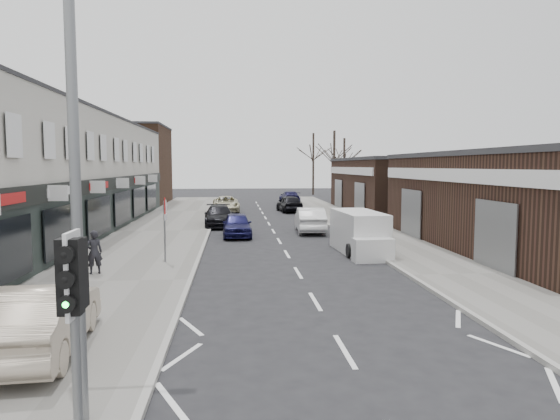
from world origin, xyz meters
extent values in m
plane|color=black|center=(0.00, 0.00, 0.00)|extent=(160.00, 160.00, 0.00)
cube|color=slate|center=(-6.75, 22.00, 0.06)|extent=(5.50, 64.00, 0.12)
cube|color=slate|center=(5.75, 22.00, 0.06)|extent=(3.50, 64.00, 0.12)
cube|color=#BBB7AB|center=(-13.50, 19.50, 3.55)|extent=(8.00, 41.00, 7.10)
cube|color=#432B1D|center=(-13.50, 45.00, 4.00)|extent=(8.00, 10.00, 8.00)
cube|color=#342117|center=(12.50, 14.00, 2.25)|extent=(10.00, 18.00, 4.50)
cube|color=#342117|center=(12.50, 34.00, 2.25)|extent=(10.00, 16.00, 4.50)
cylinder|color=slate|center=(-4.40, -2.00, 1.62)|extent=(0.12, 0.12, 3.00)
cube|color=silver|center=(-4.40, -2.00, 2.67)|extent=(0.05, 0.55, 1.10)
cube|color=black|center=(-4.40, -2.12, 2.67)|extent=(0.28, 0.22, 0.95)
sphere|color=#0CE533|center=(-4.40, -2.24, 2.37)|extent=(0.18, 0.18, 0.18)
cube|color=black|center=(-4.40, -1.88, 2.67)|extent=(0.26, 0.20, 0.90)
cylinder|color=slate|center=(-4.70, -0.80, 4.12)|extent=(0.16, 0.16, 8.00)
cylinder|color=slate|center=(-5.20, 12.00, 1.37)|extent=(0.07, 0.07, 2.50)
cube|color=white|center=(-5.15, 12.00, 1.97)|extent=(0.04, 0.45, 0.25)
cube|color=silver|center=(3.40, 14.28, 0.95)|extent=(1.94, 4.26, 1.91)
cube|color=silver|center=(3.40, 11.83, 0.50)|extent=(1.72, 0.81, 1.00)
cylinder|color=black|center=(2.62, 12.82, 0.32)|extent=(0.20, 0.64, 0.64)
cylinder|color=black|center=(4.18, 12.82, 0.32)|extent=(0.20, 0.64, 0.64)
cylinder|color=black|center=(2.62, 15.74, 0.32)|extent=(0.20, 0.64, 0.64)
cylinder|color=black|center=(4.18, 15.74, 0.32)|extent=(0.20, 0.64, 0.64)
imported|color=#AFA08C|center=(-6.40, 2.22, 0.85)|extent=(1.88, 4.56, 1.47)
imported|color=black|center=(-7.45, 9.97, 0.91)|extent=(0.69, 0.59, 1.59)
imported|color=#151544|center=(-2.24, 19.91, 0.68)|extent=(1.67, 4.01, 1.36)
imported|color=black|center=(-3.40, 24.82, 0.69)|extent=(2.18, 4.85, 1.38)
imported|color=#BFB999|center=(-3.13, 35.28, 0.68)|extent=(2.46, 5.00, 1.37)
imported|color=silver|center=(2.20, 21.44, 0.75)|extent=(1.86, 4.65, 1.50)
imported|color=black|center=(2.40, 34.80, 0.73)|extent=(2.14, 4.45, 1.47)
imported|color=#14123A|center=(3.50, 44.40, 0.66)|extent=(1.97, 4.62, 1.33)
camera|label=1|loc=(-2.37, -8.38, 4.04)|focal=32.00mm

